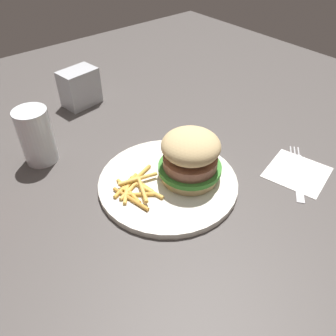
{
  "coord_description": "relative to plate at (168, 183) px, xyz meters",
  "views": [
    {
      "loc": [
        -0.39,
        0.32,
        0.44
      ],
      "look_at": [
        -0.02,
        0.01,
        0.04
      ],
      "focal_mm": 36.57,
      "sensor_mm": 36.0,
      "label": 1
    }
  ],
  "objects": [
    {
      "name": "ground_plane",
      "position": [
        0.02,
        -0.01,
        -0.01
      ],
      "size": [
        1.6,
        1.6,
        0.0
      ],
      "primitive_type": "plane",
      "color": "#47423F"
    },
    {
      "name": "plate",
      "position": [
        0.0,
        0.0,
        0.0
      ],
      "size": [
        0.26,
        0.26,
        0.01
      ],
      "primitive_type": "cylinder",
      "color": "silver",
      "rests_on": "ground_plane"
    },
    {
      "name": "sandwich",
      "position": [
        -0.02,
        -0.04,
        0.05
      ],
      "size": [
        0.12,
        0.12,
        0.1
      ],
      "color": "tan",
      "rests_on": "plate"
    },
    {
      "name": "fries_pile",
      "position": [
        0.02,
        0.06,
        0.01
      ],
      "size": [
        0.1,
        0.1,
        0.01
      ],
      "color": "gold",
      "rests_on": "plate"
    },
    {
      "name": "napkin",
      "position": [
        -0.14,
        -0.22,
        -0.01
      ],
      "size": [
        0.13,
        0.13,
        0.0
      ],
      "primitive_type": "cube",
      "rotation": [
        0.0,
        0.0,
        0.24
      ],
      "color": "white",
      "rests_on": "ground_plane"
    },
    {
      "name": "fork",
      "position": [
        -0.14,
        -0.22,
        -0.0
      ],
      "size": [
        0.12,
        0.15,
        0.0
      ],
      "color": "silver",
      "rests_on": "napkin"
    },
    {
      "name": "drink_glass",
      "position": [
        0.23,
        0.15,
        0.05
      ],
      "size": [
        0.07,
        0.07,
        0.12
      ],
      "color": "silver",
      "rests_on": "ground_plane"
    },
    {
      "name": "napkin_dispenser",
      "position": [
        0.38,
        -0.03,
        0.04
      ],
      "size": [
        0.07,
        0.1,
        0.09
      ],
      "primitive_type": "cube",
      "rotation": [
        0.0,
        0.0,
        4.85
      ],
      "color": "#B7BABF",
      "rests_on": "ground_plane"
    }
  ]
}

